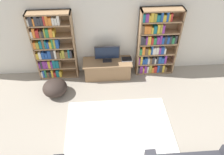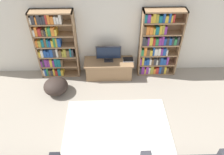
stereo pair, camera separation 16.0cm
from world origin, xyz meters
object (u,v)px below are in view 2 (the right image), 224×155
Objects in this scene: laptop at (128,60)px; beanbag_ottoman at (56,86)px; bookshelf_left at (54,45)px; bookshelf_right at (157,45)px; television at (109,53)px; tv_stand at (109,69)px.

beanbag_ottoman is at bearing -160.53° from laptop.
beanbag_ottoman is at bearing -86.66° from bookshelf_left.
beanbag_ottoman is at bearing -164.07° from bookshelf_right.
television is at bearing -4.25° from bookshelf_left.
television is at bearing -178.32° from laptop.
bookshelf_left and bookshelf_right have the same top height.
bookshelf_left reaches higher than television.
tv_stand is 4.65× the size of laptop.
beanbag_ottoman is (-1.36, -0.65, -0.53)m from television.
bookshelf_left is at bearing 93.34° from beanbag_ottoman.
television is 2.33× the size of laptop.
laptop is (-0.75, -0.09, -0.40)m from bookshelf_right.
bookshelf_right reaches higher than laptop.
bookshelf_right is 2.83m from beanbag_ottoman.
bookshelf_left is at bearing 174.35° from tv_stand.
laptop is (0.53, 0.02, -0.22)m from television.
tv_stand is 0.48m from television.
television is (-1.28, -0.10, -0.18)m from bookshelf_right.
bookshelf_right is at bearing 6.09° from tv_stand.
bookshelf_left is at bearing 177.37° from laptop.
laptop reaches higher than beanbag_ottoman.
television is 0.57m from laptop.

